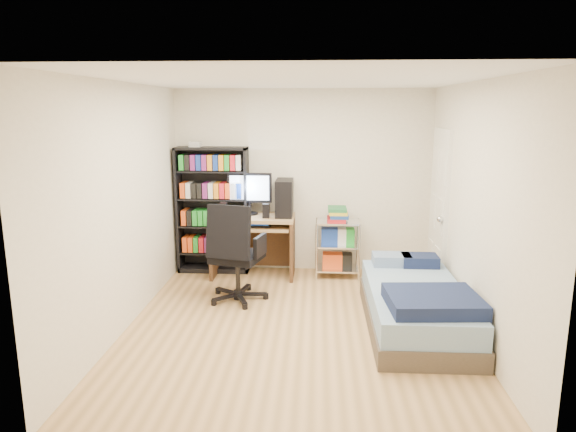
# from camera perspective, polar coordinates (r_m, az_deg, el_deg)

# --- Properties ---
(room) EXTENTS (3.58, 4.08, 2.58)m
(room) POSITION_cam_1_polar(r_m,az_deg,el_deg) (5.11, 0.89, 0.74)
(room) COLOR tan
(room) RESTS_ON ground
(media_shelf) EXTENTS (0.97, 0.32, 1.80)m
(media_shelf) POSITION_cam_1_polar(r_m,az_deg,el_deg) (7.12, -8.35, 0.83)
(media_shelf) COLOR black
(media_shelf) RESTS_ON room
(computer_desk) EXTENTS (1.10, 0.64, 1.39)m
(computer_desk) POSITION_cam_1_polar(r_m,az_deg,el_deg) (6.93, -2.95, -0.54)
(computer_desk) COLOR tan
(computer_desk) RESTS_ON room
(office_chair) EXTENTS (0.85, 0.85, 1.18)m
(office_chair) POSITION_cam_1_polar(r_m,az_deg,el_deg) (6.08, -5.80, -6.00)
(office_chair) COLOR black
(office_chair) RESTS_ON room
(wire_cart) EXTENTS (0.59, 0.43, 0.94)m
(wire_cart) POSITION_cam_1_polar(r_m,az_deg,el_deg) (6.90, 5.55, -1.77)
(wire_cart) COLOR silver
(wire_cart) RESTS_ON room
(bed) EXTENTS (0.98, 1.96, 0.56)m
(bed) POSITION_cam_1_polar(r_m,az_deg,el_deg) (5.53, 14.06, -9.59)
(bed) COLOR brown
(bed) RESTS_ON room
(door) EXTENTS (0.12, 0.80, 2.00)m
(door) POSITION_cam_1_polar(r_m,az_deg,el_deg) (6.65, 16.42, 0.66)
(door) COLOR white
(door) RESTS_ON room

